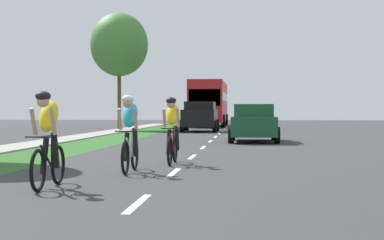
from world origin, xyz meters
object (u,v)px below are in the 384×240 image
object	(u,v)px
cyclist_lead	(48,139)
suv_black	(200,116)
cyclist_distant	(172,130)
sedan_dark_green	(254,123)
bus_red	(209,101)
street_tree_far	(119,45)
cyclist_trailing	(130,133)

from	to	relation	value
cyclist_lead	suv_black	world-z (taller)	suv_black
cyclist_distant	sedan_dark_green	world-z (taller)	cyclist_distant
cyclist_lead	bus_red	distance (m)	39.96
cyclist_distant	bus_red	world-z (taller)	bus_red
cyclist_lead	sedan_dark_green	world-z (taller)	cyclist_lead
suv_black	street_tree_far	world-z (taller)	street_tree_far
cyclist_lead	sedan_dark_green	bearing A→B (deg)	77.34
street_tree_far	cyclist_distant	bearing A→B (deg)	-75.75
bus_red	street_tree_far	bearing A→B (deg)	-119.64
street_tree_far	bus_red	bearing A→B (deg)	60.36
cyclist_trailing	sedan_dark_green	bearing A→B (deg)	78.33
cyclist_trailing	street_tree_far	world-z (taller)	street_tree_far
cyclist_distant	bus_red	distance (m)	35.23
sedan_dark_green	cyclist_lead	bearing A→B (deg)	-102.66
cyclist_distant	sedan_dark_green	distance (m)	11.06
cyclist_distant	suv_black	size ratio (longest dim) A/B	0.37
sedan_dark_green	bus_red	distance (m)	24.56
suv_black	bus_red	world-z (taller)	bus_red
cyclist_distant	bus_red	bearing A→B (deg)	91.97
cyclist_trailing	cyclist_distant	bearing A→B (deg)	72.74
suv_black	street_tree_far	distance (m)	7.77
cyclist_trailing	street_tree_far	bearing A→B (deg)	102.01
cyclist_lead	suv_black	xyz separation A→B (m)	(0.45, 27.62, 0.14)
cyclist_trailing	sedan_dark_green	world-z (taller)	cyclist_trailing
bus_red	street_tree_far	xyz separation A→B (m)	(-5.34, -9.39, 3.58)
sedan_dark_green	street_tree_far	world-z (taller)	street_tree_far
sedan_dark_green	suv_black	size ratio (longest dim) A/B	0.91
cyclist_lead	cyclist_trailing	distance (m)	2.84
cyclist_lead	cyclist_distant	distance (m)	4.97
cyclist_lead	cyclist_distant	xyz separation A→B (m)	(1.48, 4.75, 0.00)
cyclist_lead	suv_black	size ratio (longest dim) A/B	0.37
sedan_dark_green	bus_red	world-z (taller)	bus_red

